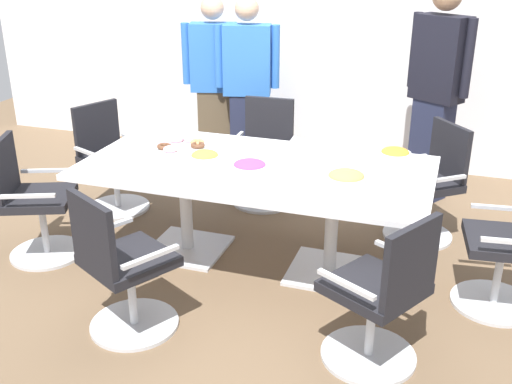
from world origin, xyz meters
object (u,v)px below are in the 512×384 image
object	(u,v)px
office_chair_3	(111,164)
office_chair_5	(122,271)
napkin_pile	(302,147)
snack_bowl_chips_yellow	(205,158)
office_chair_0	(511,250)
snack_bowl_chips_orange	(395,155)
office_chair_1	(428,188)
office_chair_2	(265,158)
snack_bowl_candy_mix	(250,167)
person_standing_2	(437,89)
office_chair_4	(33,205)
office_chair_6	(381,300)
snack_bowl_cookies	(346,179)
conference_table	(256,182)
donut_platter	(181,145)
person_standing_0	(214,83)
person_standing_1	(247,86)
plate_stack	(133,163)

from	to	relation	value
office_chair_3	office_chair_5	world-z (taller)	same
napkin_pile	snack_bowl_chips_yellow	bearing A→B (deg)	-139.56
office_chair_0	snack_bowl_chips_orange	size ratio (longest dim) A/B	4.09
office_chair_1	office_chair_3	xyz separation A→B (m)	(-2.63, -0.30, 0.00)
office_chair_2	napkin_pile	world-z (taller)	office_chair_2
snack_bowl_candy_mix	person_standing_2	bearing A→B (deg)	59.39
office_chair_4	office_chair_6	xyz separation A→B (m)	(2.58, -0.45, 0.00)
office_chair_2	office_chair_1	bearing A→B (deg)	166.84
office_chair_0	person_standing_2	xyz separation A→B (m)	(-0.62, 1.71, 0.59)
office_chair_1	person_standing_2	distance (m)	1.03
office_chair_4	office_chair_6	world-z (taller)	same
snack_bowl_cookies	snack_bowl_candy_mix	bearing A→B (deg)	177.02
conference_table	person_standing_2	distance (m)	2.02
donut_platter	office_chair_1	bearing A→B (deg)	19.73
conference_table	office_chair_1	world-z (taller)	office_chair_1
snack_bowl_candy_mix	office_chair_4	bearing A→B (deg)	-170.15
snack_bowl_chips_orange	snack_bowl_cookies	world-z (taller)	snack_bowl_cookies
donut_platter	napkin_pile	world-z (taller)	napkin_pile
office_chair_5	person_standing_2	size ratio (longest dim) A/B	0.48
snack_bowl_cookies	person_standing_2	bearing A→B (deg)	77.23
snack_bowl_chips_orange	office_chair_6	bearing A→B (deg)	-84.92
person_standing_0	snack_bowl_candy_mix	xyz separation A→B (m)	(1.02, -1.87, -0.10)
person_standing_1	donut_platter	xyz separation A→B (m)	(-0.00, -1.48, -0.12)
office_chair_4	snack_bowl_cookies	size ratio (longest dim) A/B	3.56
office_chair_3	snack_bowl_cookies	world-z (taller)	office_chair_3
person_standing_0	snack_bowl_candy_mix	size ratio (longest dim) A/B	7.00
office_chair_0	conference_table	bearing A→B (deg)	81.53
conference_table	office_chair_5	bearing A→B (deg)	-114.09
person_standing_2	person_standing_0	bearing A→B (deg)	30.48
office_chair_3	office_chair_5	distance (m)	1.88
conference_table	office_chair_1	size ratio (longest dim) A/B	2.64
plate_stack	person_standing_0	bearing A→B (deg)	96.10
office_chair_3	napkin_pile	size ratio (longest dim) A/B	5.88
person_standing_2	conference_table	bearing A→B (deg)	89.02
office_chair_5	office_chair_0	bearing A→B (deg)	53.57
office_chair_6	donut_platter	xyz separation A→B (m)	(-1.66, 1.06, 0.36)
person_standing_2	snack_bowl_chips_orange	size ratio (longest dim) A/B	8.50
office_chair_6	snack_bowl_cookies	bearing A→B (deg)	55.66
office_chair_3	snack_bowl_cookies	size ratio (longest dim) A/B	3.56
office_chair_0	donut_platter	xyz separation A→B (m)	(-2.36, 0.23, 0.36)
plate_stack	snack_bowl_cookies	bearing A→B (deg)	3.56
office_chair_1	snack_bowl_candy_mix	size ratio (longest dim) A/B	3.73
conference_table	office_chair_6	xyz separation A→B (m)	(1.01, -0.88, -0.22)
person_standing_1	snack_bowl_chips_orange	bearing A→B (deg)	126.35
office_chair_5	person_standing_0	bearing A→B (deg)	129.63
snack_bowl_cookies	office_chair_0	bearing A→B (deg)	7.79
office_chair_6	plate_stack	distance (m)	1.94
person_standing_2	snack_bowl_cookies	world-z (taller)	person_standing_2
office_chair_2	napkin_pile	bearing A→B (deg)	123.35
office_chair_4	conference_table	bearing A→B (deg)	82.82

